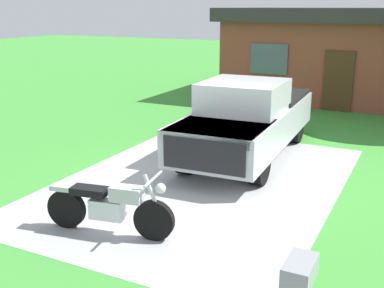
{
  "coord_description": "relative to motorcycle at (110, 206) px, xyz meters",
  "views": [
    {
      "loc": [
        4.02,
        -8.49,
        3.55
      ],
      "look_at": [
        -0.08,
        -0.29,
        0.9
      ],
      "focal_mm": 44.55,
      "sensor_mm": 36.0,
      "label": 1
    }
  ],
  "objects": [
    {
      "name": "pickup_truck",
      "position": [
        0.51,
        5.01,
        0.48
      ],
      "size": [
        2.25,
        5.71,
        1.9
      ],
      "color": "black",
      "rests_on": "ground"
    },
    {
      "name": "neighbor_house",
      "position": [
        1.51,
        13.8,
        1.32
      ],
      "size": [
        9.6,
        5.6,
        3.5
      ],
      "color": "brown",
      "rests_on": "ground"
    },
    {
      "name": "ground_plane",
      "position": [
        0.31,
        2.78,
        -0.47
      ],
      "size": [
        80.0,
        80.0,
        0.0
      ],
      "primitive_type": "plane",
      "color": "#3D9035"
    },
    {
      "name": "motorcycle",
      "position": [
        0.0,
        0.0,
        0.0
      ],
      "size": [
        2.2,
        0.75,
        1.09
      ],
      "color": "black",
      "rests_on": "ground"
    },
    {
      "name": "driveway_pad",
      "position": [
        0.31,
        2.78,
        -0.47
      ],
      "size": [
        5.45,
        7.67,
        0.01
      ],
      "primitive_type": "cube",
      "color": "#A4A4A4",
      "rests_on": "ground"
    },
    {
      "name": "mailbox",
      "position": [
        3.46,
        -1.7,
        0.51
      ],
      "size": [
        0.26,
        0.48,
        1.26
      ],
      "color": "#4C3823",
      "rests_on": "ground"
    }
  ]
}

